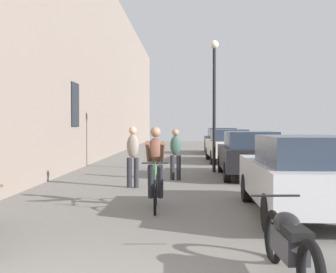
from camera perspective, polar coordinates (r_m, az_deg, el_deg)
name	(u,v)px	position (r m, az deg, el deg)	size (l,w,h in m)	color
building_facade_left	(75,49)	(18.63, -12.04, 11.01)	(0.54, 68.00, 9.70)	gray
cyclist_on_bicycle	(155,170)	(9.23, -1.64, -4.33)	(0.52, 1.76, 1.74)	black
pedestrian_near	(133,153)	(12.30, -4.60, -2.19)	(0.36, 0.27, 1.70)	#26262D
pedestrian_mid	(176,151)	(13.97, 0.98, -1.94)	(0.34, 0.24, 1.62)	#26262D
street_lamp	(214,89)	(16.47, 6.02, 6.20)	(0.32, 0.32, 4.90)	black
parked_car_nearest	(300,174)	(8.81, 16.82, -4.72)	(1.87, 4.37, 1.55)	#B7B7BC
parked_car_second	(249,154)	(14.91, 10.41, -2.19)	(1.88, 4.36, 1.54)	black
parked_car_third	(228,145)	(21.11, 7.76, -1.10)	(1.94, 4.43, 1.56)	beige
parked_car_fourth	(221,140)	(27.47, 6.91, -0.48)	(1.92, 4.48, 1.59)	black
parked_motorcycle	(290,245)	(5.23, 15.51, -13.36)	(0.62, 2.15, 0.92)	black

